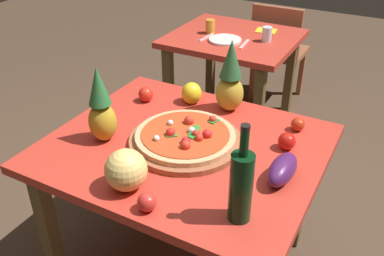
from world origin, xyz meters
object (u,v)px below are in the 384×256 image
Objects in this scene: wine_bottle at (241,185)px; fork_utensil at (206,37)px; pizza_board at (186,141)px; drinking_glass_water at (267,34)px; display_table at (185,162)px; tomato_by_bottle at (287,141)px; pizza at (187,136)px; tomato_at_corner at (298,124)px; background_table at (233,53)px; knife_utensil at (244,44)px; melon at (126,170)px; tomato_near_board at (147,202)px; napkin_folded at (266,31)px; tomato_beside_pepper at (146,94)px; pineapple_right at (230,80)px; dinner_plate at (225,40)px; drinking_glass_juice at (210,26)px; pineapple_left at (101,109)px; bell_pepper at (192,93)px; eggplant at (282,169)px; dining_chair at (278,48)px.

wine_bottle reaches higher than fork_utensil.
drinking_glass_water is at bearing 95.79° from pizza_board.
display_table is 15.35× the size of tomato_by_bottle.
pizza reaches higher than tomato_at_corner.
fork_utensil is (-0.15, -0.13, 0.13)m from background_table.
knife_utensil is at bearing -128.99° from drinking_glass_water.
display_table is at bearing -84.06° from knife_utensil.
melon reaches higher than tomato_at_corner.
tomato_near_board is at bearing -111.61° from tomato_at_corner.
tomato_near_board is 1.99m from napkin_folded.
napkin_folded is at bearing 107.33° from wine_bottle.
pizza reaches higher than tomato_beside_pepper.
wine_bottle is at bearing -90.84° from tomato_at_corner.
display_table is at bearing -34.60° from tomato_beside_pepper.
pineapple_right reaches higher than melon.
tomato_beside_pepper is at bearing -88.95° from dinner_plate.
drinking_glass_juice is (-0.54, 1.32, 0.04)m from pizza_board.
drinking_glass_water is at bearing 45.97° from knife_utensil.
tomato_near_board is (0.09, -0.41, 0.13)m from display_table.
dinner_plate is at bearing -93.66° from background_table.
tomato_at_corner is (0.70, 0.46, -0.12)m from pineapple_left.
drinking_glass_juice is 0.69× the size of napkin_folded.
pineapple_left is 0.51m from bell_pepper.
pizza_board reaches higher than display_table.
napkin_folded is (0.15, 1.31, -0.03)m from tomato_beside_pepper.
dinner_plate is (-0.76, 1.06, -0.03)m from tomato_by_bottle.
pizza is at bearing -138.98° from tomato_at_corner.
background_table is 4.75× the size of knife_utensil.
melon is at bearing -87.98° from knife_utensil.
eggplant is 0.37m from tomato_at_corner.
drinking_glass_water is at bearing 21.88° from fork_utensil.
melon is at bearing 152.92° from tomato_near_board.
tomato_beside_pepper is at bearing 160.17° from eggplant.
dining_chair is 1.66m from bell_pepper.
eggplant is at bearing 33.12° from melon.
fork_utensil is (-0.14, 0.00, -0.00)m from dinner_plate.
dinner_plate is at bearing 107.12° from display_table.
tomato_beside_pepper is at bearing 85.35° from dining_chair.
melon is 0.15m from tomato_near_board.
tomato_near_board is at bearing -79.10° from pizza.
display_table is 2.37× the size of pizza_board.
melon is 1.61m from dinner_plate.
melon is 1.71m from drinking_glass_water.
dining_chair is 0.78m from drinking_glass_juice.
melon is 2.11× the size of tomato_beside_pepper.
fork_utensil is (-0.52, 1.22, -0.01)m from pizza_board.
dining_chair is 2.00m from pizza_board.
background_table is 1.12m from tomato_beside_pepper.
pizza_board is 2.36× the size of eggplant.
wine_bottle is at bearing -39.86° from pizza.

